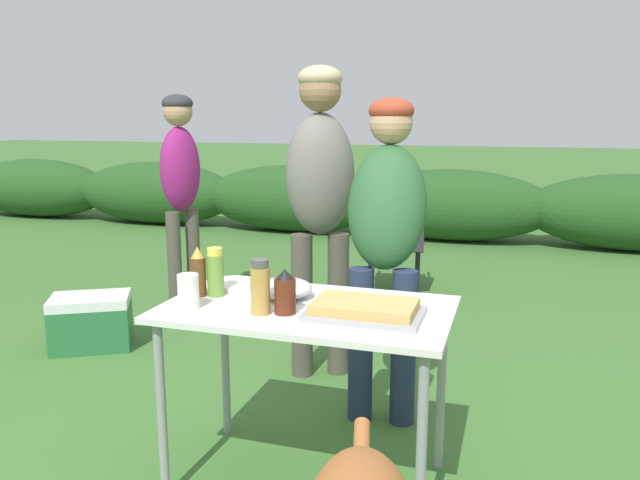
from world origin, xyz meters
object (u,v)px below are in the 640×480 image
at_px(mixing_bowl, 284,288).
at_px(bbq_sauce_bottle, 285,292).
at_px(food_tray, 365,309).
at_px(cooler_box, 91,322).
at_px(relish_jar, 215,273).
at_px(spice_jar, 260,287).
at_px(folding_table, 307,325).
at_px(standing_person_with_beanie, 181,177).
at_px(paper_cup_stack, 188,292).
at_px(beer_bottle, 199,273).
at_px(standing_person_in_dark_puffer, 320,188).
at_px(camp_chair_green_behind_table, 395,238).
at_px(standing_person_in_red_jacket, 387,223).
at_px(plate_stack, 233,284).

height_order(mixing_bowl, bbq_sauce_bottle, bbq_sauce_bottle).
xyz_separation_m(food_tray, cooler_box, (-2.04, 1.06, -0.60)).
height_order(relish_jar, spice_jar, spice_jar).
distance_m(folding_table, bbq_sauce_bottle, 0.20).
height_order(standing_person_with_beanie, cooler_box, standing_person_with_beanie).
xyz_separation_m(paper_cup_stack, beer_bottle, (-0.04, 0.16, 0.03)).
bearing_deg(standing_person_with_beanie, bbq_sauce_bottle, -119.85).
bearing_deg(standing_person_with_beanie, standing_person_in_dark_puffer, -100.13).
height_order(spice_jar, camp_chair_green_behind_table, spice_jar).
bearing_deg(beer_bottle, standing_person_in_red_jacket, 48.75).
height_order(mixing_bowl, beer_bottle, beer_bottle).
distance_m(relish_jar, standing_person_with_beanie, 2.24).
relative_size(food_tray, spice_jar, 2.04).
bearing_deg(paper_cup_stack, beer_bottle, 105.20).
relative_size(plate_stack, spice_jar, 1.02).
bearing_deg(food_tray, beer_bottle, 175.40).
distance_m(spice_jar, camp_chair_green_behind_table, 3.01).
bearing_deg(beer_bottle, standing_person_with_beanie, 121.69).
xyz_separation_m(bbq_sauce_bottle, camp_chair_green_behind_table, (-0.16, 2.96, -0.35)).
xyz_separation_m(plate_stack, paper_cup_stack, (-0.03, -0.33, 0.05)).
height_order(paper_cup_stack, standing_person_with_beanie, standing_person_with_beanie).
bearing_deg(cooler_box, standing_person_in_red_jacket, -37.82).
distance_m(folding_table, camp_chair_green_behind_table, 2.87).
relative_size(relish_jar, spice_jar, 0.97).
distance_m(plate_stack, mixing_bowl, 0.28).
distance_m(folding_table, beer_bottle, 0.49).
xyz_separation_m(standing_person_in_dark_puffer, standing_person_with_beanie, (-1.35, 0.84, -0.05)).
bearing_deg(mixing_bowl, standing_person_with_beanie, 129.73).
distance_m(plate_stack, beer_bottle, 0.20).
bearing_deg(cooler_box, bbq_sauce_bottle, -61.70).
xyz_separation_m(folding_table, standing_person_with_beanie, (-1.63, 1.89, 0.35)).
bearing_deg(standing_person_in_red_jacket, standing_person_with_beanie, 140.44).
xyz_separation_m(bbq_sauce_bottle, spice_jar, (-0.08, -0.03, 0.02)).
xyz_separation_m(folding_table, cooler_box, (-1.80, 1.00, -0.49)).
bearing_deg(mixing_bowl, plate_stack, 162.54).
distance_m(food_tray, spice_jar, 0.39).
distance_m(food_tray, cooler_box, 2.37).
xyz_separation_m(mixing_bowl, standing_person_in_dark_puffer, (-0.16, 0.97, 0.29)).
xyz_separation_m(mixing_bowl, paper_cup_stack, (-0.29, -0.24, 0.03)).
bearing_deg(spice_jar, folding_table, 45.71).
distance_m(paper_cup_stack, camp_chair_green_behind_table, 3.04).
distance_m(paper_cup_stack, standing_person_with_beanie, 2.39).
height_order(paper_cup_stack, spice_jar, spice_jar).
height_order(food_tray, spice_jar, spice_jar).
bearing_deg(bbq_sauce_bottle, folding_table, 65.23).
xyz_separation_m(mixing_bowl, spice_jar, (-0.01, -0.22, 0.06)).
bearing_deg(camp_chair_green_behind_table, plate_stack, -104.99).
xyz_separation_m(paper_cup_stack, spice_jar, (0.28, 0.02, 0.03)).
bearing_deg(standing_person_in_dark_puffer, standing_person_in_red_jacket, -64.56).
height_order(spice_jar, cooler_box, spice_jar).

